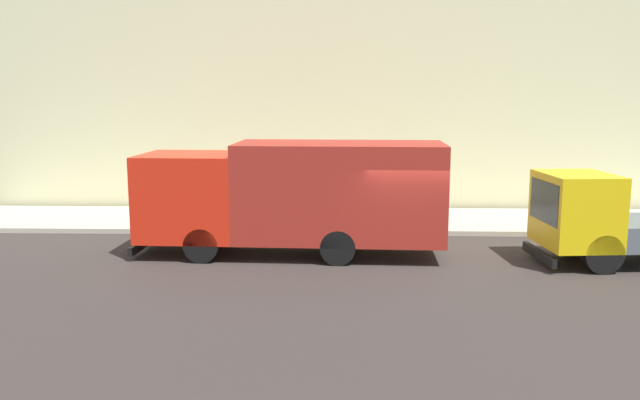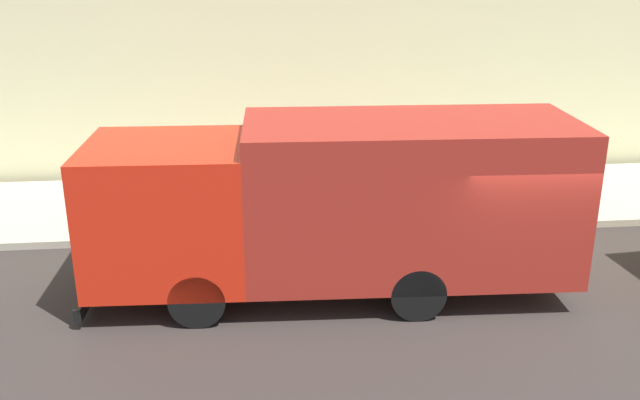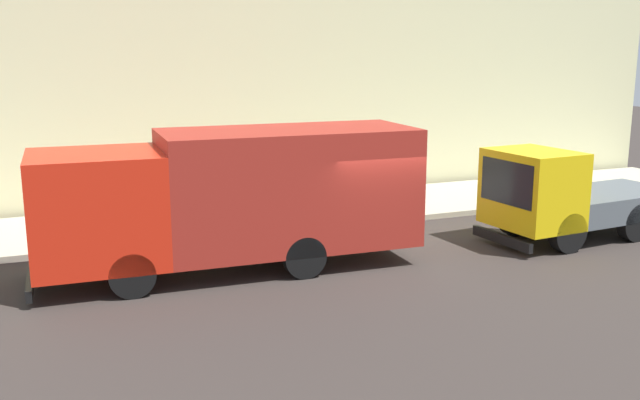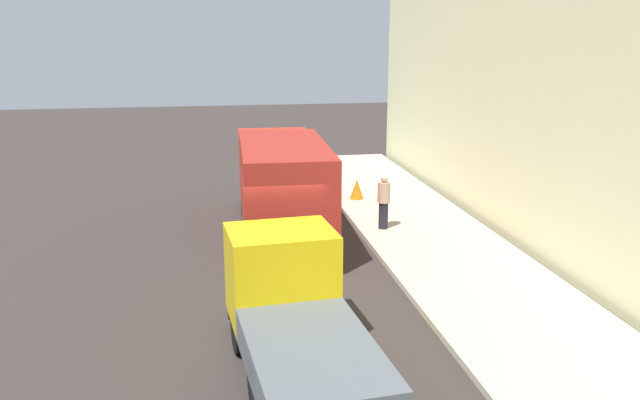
% 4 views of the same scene
% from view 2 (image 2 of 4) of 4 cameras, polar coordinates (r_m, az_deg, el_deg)
% --- Properties ---
extents(ground, '(80.00, 80.00, 0.00)m').
position_cam_2_polar(ground, '(12.98, 15.65, -7.58)').
color(ground, '#342D29').
extents(sidewalk, '(4.10, 30.00, 0.16)m').
position_cam_2_polar(sidewalk, '(17.34, 9.86, 0.18)').
color(sidewalk, '#B5AF98').
rests_on(sidewalk, ground).
extents(large_utility_truck, '(2.75, 8.42, 3.08)m').
position_cam_2_polar(large_utility_truck, '(12.09, 1.43, -0.08)').
color(large_utility_truck, red).
rests_on(large_utility_truck, ground).
extents(pedestrian_walking, '(0.55, 0.55, 1.72)m').
position_cam_2_polar(pedestrian_walking, '(15.34, 2.09, 1.74)').
color(pedestrian_walking, black).
rests_on(pedestrian_walking, sidewalk).
extents(traffic_cone_orange, '(0.51, 0.51, 0.73)m').
position_cam_2_polar(traffic_cone_orange, '(15.52, -12.11, -0.58)').
color(traffic_cone_orange, orange).
rests_on(traffic_cone_orange, sidewalk).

